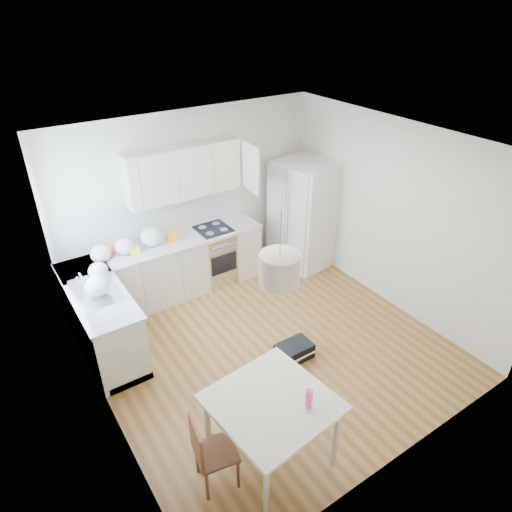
{
  "coord_description": "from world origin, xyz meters",
  "views": [
    {
      "loc": [
        -2.71,
        -3.77,
        4.12
      ],
      "look_at": [
        0.06,
        0.4,
        1.17
      ],
      "focal_mm": 32.0,
      "sensor_mm": 36.0,
      "label": 1
    }
  ],
  "objects_px": {
    "dining_table": "(272,408)",
    "refrigerator": "(304,215)",
    "dining_chair": "(216,451)",
    "gym_bag": "(294,351)"
  },
  "relations": [
    {
      "from": "dining_chair",
      "to": "dining_table",
      "type": "bearing_deg",
      "value": 0.45
    },
    {
      "from": "dining_table",
      "to": "dining_chair",
      "type": "height_order",
      "value": "dining_chair"
    },
    {
      "from": "refrigerator",
      "to": "dining_chair",
      "type": "xyz_separation_m",
      "value": [
        -3.24,
        -2.77,
        -0.47
      ]
    },
    {
      "from": "dining_table",
      "to": "refrigerator",
      "type": "bearing_deg",
      "value": 40.88
    },
    {
      "from": "refrigerator",
      "to": "gym_bag",
      "type": "bearing_deg",
      "value": -138.9
    },
    {
      "from": "refrigerator",
      "to": "dining_table",
      "type": "xyz_separation_m",
      "value": [
        -2.69,
        -2.87,
        -0.16
      ]
    },
    {
      "from": "dining_chair",
      "to": "gym_bag",
      "type": "xyz_separation_m",
      "value": [
        1.65,
        0.93,
        -0.32
      ]
    },
    {
      "from": "dining_table",
      "to": "gym_bag",
      "type": "relative_size",
      "value": 2.52
    },
    {
      "from": "dining_chair",
      "to": "gym_bag",
      "type": "height_order",
      "value": "dining_chair"
    },
    {
      "from": "refrigerator",
      "to": "dining_table",
      "type": "bearing_deg",
      "value": -141.1
    }
  ]
}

